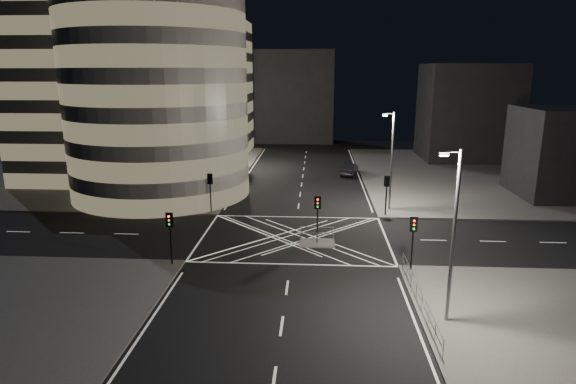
# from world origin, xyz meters

# --- Properties ---
(ground) EXTENTS (120.00, 120.00, 0.00)m
(ground) POSITION_xyz_m (0.00, 0.00, 0.00)
(ground) COLOR black
(ground) RESTS_ON ground
(sidewalk_far_left) EXTENTS (42.00, 42.00, 0.15)m
(sidewalk_far_left) POSITION_xyz_m (-29.00, 27.00, 0.07)
(sidewalk_far_left) COLOR #514E4C
(sidewalk_far_left) RESTS_ON ground
(sidewalk_far_right) EXTENTS (42.00, 42.00, 0.15)m
(sidewalk_far_right) POSITION_xyz_m (29.00, 27.00, 0.07)
(sidewalk_far_right) COLOR #514E4C
(sidewalk_far_right) RESTS_ON ground
(central_island) EXTENTS (3.00, 2.00, 0.15)m
(central_island) POSITION_xyz_m (2.00, -1.50, 0.07)
(central_island) COLOR slate
(central_island) RESTS_ON ground
(office_tower_curved) EXTENTS (30.00, 29.00, 27.20)m
(office_tower_curved) POSITION_xyz_m (-20.74, 18.74, 12.65)
(office_tower_curved) COLOR gray
(office_tower_curved) RESTS_ON sidewalk_far_left
(office_block_rear) EXTENTS (24.00, 16.00, 22.00)m
(office_block_rear) POSITION_xyz_m (-22.00, 42.00, 11.15)
(office_block_rear) COLOR gray
(office_block_rear) RESTS_ON sidewalk_far_left
(building_right_far) EXTENTS (14.00, 12.00, 15.00)m
(building_right_far) POSITION_xyz_m (26.00, 40.00, 7.65)
(building_right_far) COLOR black
(building_right_far) RESTS_ON sidewalk_far_right
(building_right_near) EXTENTS (10.00, 10.00, 10.00)m
(building_right_near) POSITION_xyz_m (30.00, 16.00, 5.15)
(building_right_near) COLOR black
(building_right_near) RESTS_ON sidewalk_far_right
(building_far_end) EXTENTS (18.00, 8.00, 18.00)m
(building_far_end) POSITION_xyz_m (-4.00, 58.00, 9.00)
(building_far_end) COLOR black
(building_far_end) RESTS_ON ground
(tree_a) EXTENTS (4.64, 4.64, 7.34)m
(tree_a) POSITION_xyz_m (-10.50, 9.00, 4.81)
(tree_a) COLOR black
(tree_a) RESTS_ON sidewalk_far_left
(tree_b) EXTENTS (5.14, 5.14, 7.77)m
(tree_b) POSITION_xyz_m (-10.50, 15.00, 4.96)
(tree_b) COLOR black
(tree_b) RESTS_ON sidewalk_far_left
(tree_c) EXTENTS (3.81, 3.81, 6.33)m
(tree_c) POSITION_xyz_m (-10.50, 21.00, 4.28)
(tree_c) COLOR black
(tree_c) RESTS_ON sidewalk_far_left
(tree_d) EXTENTS (5.53, 5.53, 8.54)m
(tree_d) POSITION_xyz_m (-10.50, 27.00, 5.50)
(tree_d) COLOR black
(tree_d) RESTS_ON sidewalk_far_left
(tree_e) EXTENTS (3.59, 3.59, 6.04)m
(tree_e) POSITION_xyz_m (-10.50, 33.00, 4.11)
(tree_e) COLOR black
(tree_e) RESTS_ON sidewalk_far_left
(traffic_signal_fl) EXTENTS (0.55, 0.22, 4.00)m
(traffic_signal_fl) POSITION_xyz_m (-8.80, 6.80, 2.91)
(traffic_signal_fl) COLOR black
(traffic_signal_fl) RESTS_ON sidewalk_far_left
(traffic_signal_nl) EXTENTS (0.55, 0.22, 4.00)m
(traffic_signal_nl) POSITION_xyz_m (-8.80, -6.80, 2.91)
(traffic_signal_nl) COLOR black
(traffic_signal_nl) RESTS_ON sidewalk_near_left
(traffic_signal_fr) EXTENTS (0.55, 0.22, 4.00)m
(traffic_signal_fr) POSITION_xyz_m (8.80, 6.80, 2.91)
(traffic_signal_fr) COLOR black
(traffic_signal_fr) RESTS_ON sidewalk_far_right
(traffic_signal_nr) EXTENTS (0.55, 0.22, 4.00)m
(traffic_signal_nr) POSITION_xyz_m (8.80, -6.80, 2.91)
(traffic_signal_nr) COLOR black
(traffic_signal_nr) RESTS_ON sidewalk_near_right
(traffic_signal_island) EXTENTS (0.55, 0.22, 4.00)m
(traffic_signal_island) POSITION_xyz_m (2.00, -1.50, 2.91)
(traffic_signal_island) COLOR black
(traffic_signal_island) RESTS_ON central_island
(street_lamp_left_near) EXTENTS (1.25, 0.25, 10.00)m
(street_lamp_left_near) POSITION_xyz_m (-9.44, 12.00, 5.54)
(street_lamp_left_near) COLOR slate
(street_lamp_left_near) RESTS_ON sidewalk_far_left
(street_lamp_left_far) EXTENTS (1.25, 0.25, 10.00)m
(street_lamp_left_far) POSITION_xyz_m (-9.44, 30.00, 5.54)
(street_lamp_left_far) COLOR slate
(street_lamp_left_far) RESTS_ON sidewalk_far_left
(street_lamp_right_far) EXTENTS (1.25, 0.25, 10.00)m
(street_lamp_right_far) POSITION_xyz_m (9.44, 9.00, 5.54)
(street_lamp_right_far) COLOR slate
(street_lamp_right_far) RESTS_ON sidewalk_far_right
(street_lamp_right_near) EXTENTS (1.25, 0.25, 10.00)m
(street_lamp_right_near) POSITION_xyz_m (9.44, -14.00, 5.54)
(street_lamp_right_near) COLOR slate
(street_lamp_right_near) RESTS_ON sidewalk_near_right
(railing_near_right) EXTENTS (0.06, 11.70, 1.10)m
(railing_near_right) POSITION_xyz_m (8.30, -12.15, 0.70)
(railing_near_right) COLOR slate
(railing_near_right) RESTS_ON sidewalk_near_right
(railing_island_south) EXTENTS (2.80, 0.06, 1.10)m
(railing_island_south) POSITION_xyz_m (2.00, -2.40, 0.70)
(railing_island_south) COLOR slate
(railing_island_south) RESTS_ON central_island
(railing_island_north) EXTENTS (2.80, 0.06, 1.10)m
(railing_island_north) POSITION_xyz_m (2.00, -0.60, 0.70)
(railing_island_north) COLOR slate
(railing_island_north) RESTS_ON central_island
(sedan) EXTENTS (2.90, 5.25, 1.64)m
(sedan) POSITION_xyz_m (6.45, 26.23, 0.82)
(sedan) COLOR black
(sedan) RESTS_ON ground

